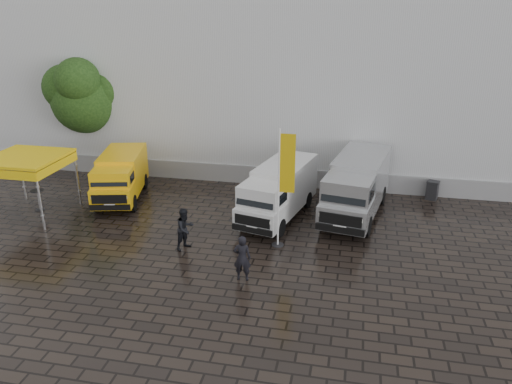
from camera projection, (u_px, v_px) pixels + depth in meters
The scene contains 13 objects.
ground at pixel (268, 254), 19.89m from camera, with size 120.00×120.00×0.00m, color black.
exhibition_hall at pixel (344, 58), 31.96m from camera, with size 44.00×16.00×12.00m, color silver.
hall_plinth at pixel (332, 180), 26.59m from camera, with size 44.00×0.15×1.00m, color gray.
van_yellow at pixel (121, 178), 25.05m from camera, with size 1.90×4.93×2.28m, color #FFBA0D, non-canonical shape.
van_white at pixel (278, 193), 22.87m from camera, with size 1.87×5.61×2.43m, color silver, non-canonical shape.
van_silver at pixel (357, 188), 23.07m from camera, with size 2.10×6.29×2.72m, color #AEB0B3, non-canonical shape.
canopy_tent at pixel (25, 160), 22.71m from camera, with size 3.24×3.24×2.85m.
flagpole at pixel (283, 183), 19.61m from camera, with size 0.88×0.50×4.95m.
tree at pixel (84, 95), 28.45m from camera, with size 3.83×3.95×6.88m.
cocktail_table at pixel (39, 200), 23.90m from camera, with size 0.60×0.60×1.03m, color black.
wheelie_bin at pixel (432, 190), 25.25m from camera, with size 0.58×0.58×0.96m, color black.
person_front at pixel (242, 258), 17.81m from camera, with size 0.64×0.42×1.75m, color black.
person_tent at pixel (185, 229), 20.10m from camera, with size 0.85×0.66×1.74m, color black.
Camera 1 is at (3.10, -17.38, 9.51)m, focal length 35.00 mm.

